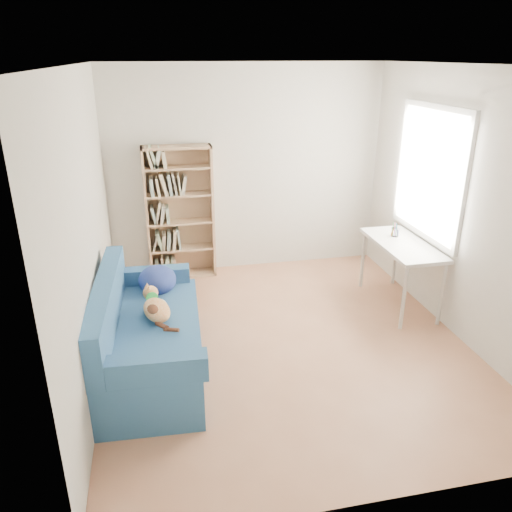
{
  "coord_description": "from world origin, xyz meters",
  "views": [
    {
      "loc": [
        -1.17,
        -4.17,
        2.68
      ],
      "look_at": [
        -0.25,
        0.24,
        0.85
      ],
      "focal_mm": 35.0,
      "sensor_mm": 36.0,
      "label": 1
    }
  ],
  "objects_px": {
    "sofa": "(146,335)",
    "pen_cup": "(395,231)",
    "bookshelf": "(180,218)",
    "desk": "(402,250)"
  },
  "relations": [
    {
      "from": "sofa",
      "to": "desk",
      "type": "bearing_deg",
      "value": 16.83
    },
    {
      "from": "desk",
      "to": "pen_cup",
      "type": "bearing_deg",
      "value": 87.18
    },
    {
      "from": "sofa",
      "to": "pen_cup",
      "type": "distance_m",
      "value": 3.0
    },
    {
      "from": "bookshelf",
      "to": "desk",
      "type": "bearing_deg",
      "value": -29.67
    },
    {
      "from": "bookshelf",
      "to": "desk",
      "type": "distance_m",
      "value": 2.7
    },
    {
      "from": "bookshelf",
      "to": "pen_cup",
      "type": "bearing_deg",
      "value": -25.16
    },
    {
      "from": "sofa",
      "to": "bookshelf",
      "type": "relative_size",
      "value": 1.1
    },
    {
      "from": "sofa",
      "to": "bookshelf",
      "type": "distance_m",
      "value": 2.13
    },
    {
      "from": "desk",
      "to": "pen_cup",
      "type": "relative_size",
      "value": 7.03
    },
    {
      "from": "sofa",
      "to": "desk",
      "type": "relative_size",
      "value": 1.6
    }
  ]
}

